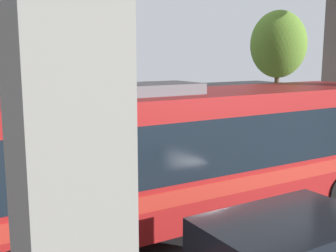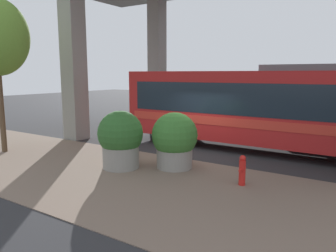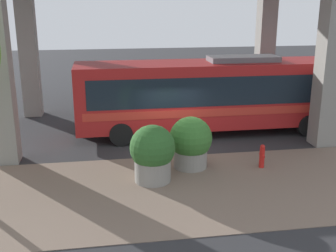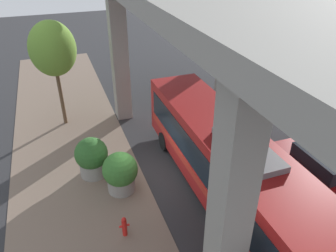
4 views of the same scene
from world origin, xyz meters
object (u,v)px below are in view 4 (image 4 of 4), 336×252
(bus, at_px, (227,162))
(street_tree_near, at_px, (53,49))
(planter_middle, at_px, (120,173))
(fire_hydrant, at_px, (124,226))
(parked_car, at_px, (320,171))
(planter_front, at_px, (92,157))

(bus, xyz_separation_m, street_tree_near, (-5.91, 9.12, 2.68))
(bus, bearing_deg, planter_middle, 153.68)
(fire_hydrant, distance_m, parked_car, 8.82)
(planter_middle, height_order, street_tree_near, street_tree_near)
(bus, xyz_separation_m, fire_hydrant, (-4.52, -0.58, -1.47))
(bus, relative_size, fire_hydrant, 13.84)
(planter_middle, bearing_deg, fire_hydrant, -100.31)
(fire_hydrant, bearing_deg, planter_middle, 79.69)
(planter_front, bearing_deg, bus, -34.89)
(street_tree_near, bearing_deg, fire_hydrant, -81.86)
(planter_front, bearing_deg, fire_hydrant, -82.49)
(planter_front, relative_size, parked_car, 0.44)
(street_tree_near, bearing_deg, bus, -57.08)
(bus, height_order, street_tree_near, street_tree_near)
(fire_hydrant, height_order, street_tree_near, street_tree_near)
(bus, height_order, parked_car, bus)
(bus, distance_m, planter_middle, 4.62)
(planter_middle, relative_size, street_tree_near, 0.31)
(planter_front, distance_m, planter_middle, 1.83)
(planter_middle, bearing_deg, bus, -26.32)
(bus, distance_m, fire_hydrant, 4.79)
(bus, bearing_deg, street_tree_near, 122.92)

